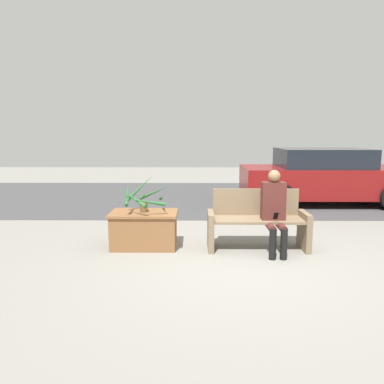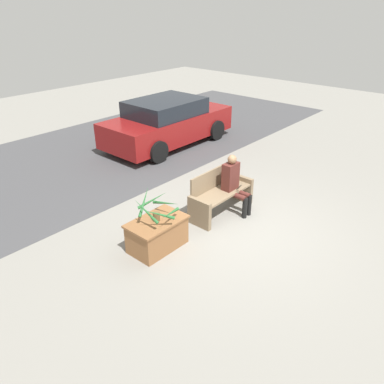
# 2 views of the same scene
# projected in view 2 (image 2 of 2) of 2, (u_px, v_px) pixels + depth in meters

# --- Properties ---
(ground_plane) EXTENTS (30.00, 30.00, 0.00)m
(ground_plane) POSITION_uv_depth(u_px,v_px,m) (236.00, 227.00, 7.58)
(ground_plane) COLOR gray
(road_surface) EXTENTS (20.00, 6.00, 0.01)m
(road_surface) POSITION_uv_depth(u_px,v_px,m) (79.00, 159.00, 10.84)
(road_surface) COLOR #424244
(road_surface) RESTS_ON ground_plane
(bench) EXTENTS (1.58, 0.56, 0.94)m
(bench) POSITION_uv_depth(u_px,v_px,m) (220.00, 194.00, 7.97)
(bench) COLOR #7A664C
(bench) RESTS_ON ground_plane
(person_seated) EXTENTS (0.36, 0.62, 1.28)m
(person_seated) POSITION_uv_depth(u_px,v_px,m) (234.00, 181.00, 7.88)
(person_seated) COLOR #51231E
(person_seated) RESTS_ON ground_plane
(planter_box) EXTENTS (1.07, 0.67, 0.58)m
(planter_box) POSITION_uv_depth(u_px,v_px,m) (157.00, 233.00, 6.83)
(planter_box) COLOR brown
(planter_box) RESTS_ON ground_plane
(potted_plant) EXTENTS (0.79, 0.80, 0.57)m
(potted_plant) POSITION_uv_depth(u_px,v_px,m) (156.00, 209.00, 6.60)
(potted_plant) COLOR brown
(potted_plant) RESTS_ON planter_box
(parked_car) EXTENTS (4.29, 1.98, 1.44)m
(parked_car) POSITION_uv_depth(u_px,v_px,m) (168.00, 122.00, 11.73)
(parked_car) COLOR maroon
(parked_car) RESTS_ON ground_plane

